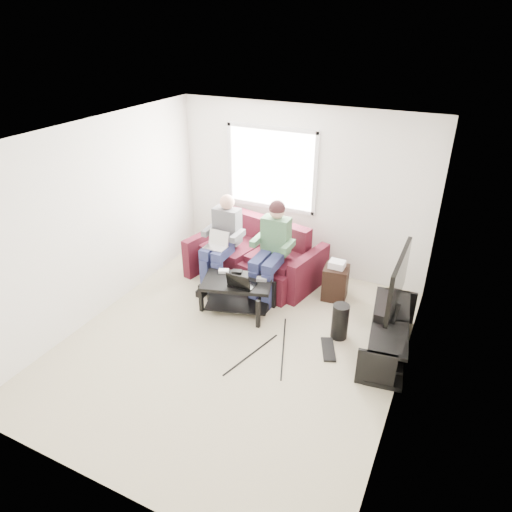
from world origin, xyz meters
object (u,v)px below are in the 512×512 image
object	(u,v)px
end_table	(335,282)
tv_stand	(388,336)
tv	(398,282)
subwoofer	(340,321)
sofa	(256,259)
coffee_table	(237,288)

from	to	relation	value
end_table	tv_stand	bearing A→B (deg)	-43.13
tv	subwoofer	xyz separation A→B (m)	(-0.61, -0.10, -0.69)
sofa	tv	xyz separation A→B (m)	(2.22, -0.81, 0.60)
tv_stand	coffee_table	bearing A→B (deg)	-179.87
tv_stand	end_table	xyz separation A→B (m)	(-0.94, 0.88, 0.06)
tv	end_table	world-z (taller)	tv
sofa	tv	size ratio (longest dim) A/B	1.91
sofa	tv_stand	world-z (taller)	sofa
coffee_table	tv_stand	distance (m)	2.08
coffee_table	tv	bearing A→B (deg)	2.88
subwoofer	end_table	size ratio (longest dim) A/B	0.79
subwoofer	end_table	bearing A→B (deg)	110.58
subwoofer	sofa	bearing A→B (deg)	150.63
sofa	tv	bearing A→B (deg)	-20.07
tv	end_table	bearing A→B (deg)	140.23
tv	subwoofer	bearing A→B (deg)	-170.83
subwoofer	coffee_table	bearing A→B (deg)	-179.74
tv_stand	end_table	size ratio (longest dim) A/B	2.43
tv_stand	end_table	bearing A→B (deg)	136.87
coffee_table	tv	world-z (taller)	tv
subwoofer	end_table	world-z (taller)	end_table
end_table	sofa	bearing A→B (deg)	178.47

